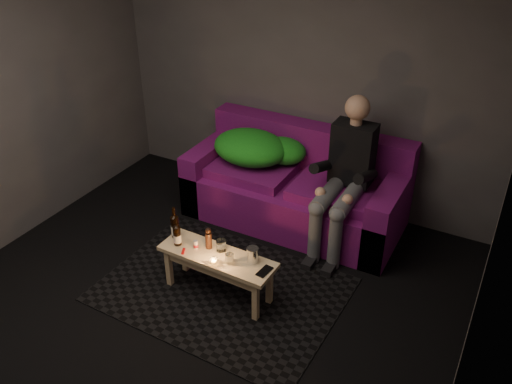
% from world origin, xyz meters
% --- Properties ---
extents(floor, '(4.50, 4.50, 0.00)m').
position_xyz_m(floor, '(0.00, 0.00, 0.00)').
color(floor, black).
rests_on(floor, ground).
extents(room, '(4.50, 4.50, 4.50)m').
position_xyz_m(room, '(0.00, 0.47, 1.64)').
color(room, silver).
rests_on(room, ground).
extents(rug, '(1.98, 1.47, 0.01)m').
position_xyz_m(rug, '(0.10, 0.52, 0.00)').
color(rug, black).
rests_on(rug, floor).
extents(sofa, '(2.08, 0.93, 0.89)m').
position_xyz_m(sofa, '(0.18, 1.82, 0.32)').
color(sofa, '#6C0E64').
rests_on(sofa, floor).
extents(green_blanket, '(0.91, 0.62, 0.31)m').
position_xyz_m(green_blanket, '(-0.26, 1.81, 0.67)').
color(green_blanket, '#17801D').
rests_on(green_blanket, sofa).
extents(person, '(0.37, 0.86, 1.39)m').
position_xyz_m(person, '(0.71, 1.65, 0.72)').
color(person, black).
rests_on(person, sofa).
extents(coffee_table, '(0.98, 0.34, 0.40)m').
position_xyz_m(coffee_table, '(0.10, 0.47, 0.33)').
color(coffee_table, '#DCB080').
rests_on(coffee_table, rug).
extents(beer_bottle_a, '(0.07, 0.07, 0.28)m').
position_xyz_m(beer_bottle_a, '(-0.33, 0.52, 0.50)').
color(beer_bottle_a, black).
rests_on(beer_bottle_a, coffee_table).
extents(beer_bottle_b, '(0.06, 0.06, 0.25)m').
position_xyz_m(beer_bottle_b, '(-0.25, 0.44, 0.49)').
color(beer_bottle_b, black).
rests_on(beer_bottle_b, coffee_table).
extents(salt_shaker, '(0.05, 0.05, 0.08)m').
position_xyz_m(salt_shaker, '(-0.09, 0.46, 0.44)').
color(salt_shaker, silver).
rests_on(salt_shaker, coffee_table).
extents(pepper_mill, '(0.07, 0.07, 0.14)m').
position_xyz_m(pepper_mill, '(-0.00, 0.52, 0.47)').
color(pepper_mill, black).
rests_on(pepper_mill, coffee_table).
extents(tumbler_back, '(0.09, 0.09, 0.10)m').
position_xyz_m(tumbler_back, '(0.10, 0.54, 0.45)').
color(tumbler_back, white).
rests_on(tumbler_back, coffee_table).
extents(tealight, '(0.06, 0.06, 0.05)m').
position_xyz_m(tealight, '(0.15, 0.35, 0.42)').
color(tealight, white).
rests_on(tealight, coffee_table).
extents(tumbler_front, '(0.09, 0.09, 0.08)m').
position_xyz_m(tumbler_front, '(0.24, 0.43, 0.44)').
color(tumbler_front, white).
rests_on(tumbler_front, coffee_table).
extents(steel_cup, '(0.12, 0.12, 0.13)m').
position_xyz_m(steel_cup, '(0.39, 0.53, 0.46)').
color(steel_cup, silver).
rests_on(steel_cup, coffee_table).
extents(smartphone, '(0.09, 0.16, 0.01)m').
position_xyz_m(smartphone, '(0.53, 0.46, 0.40)').
color(smartphone, black).
rests_on(smartphone, coffee_table).
extents(red_lighter, '(0.05, 0.07, 0.01)m').
position_xyz_m(red_lighter, '(-0.16, 0.37, 0.40)').
color(red_lighter, red).
rests_on(red_lighter, coffee_table).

